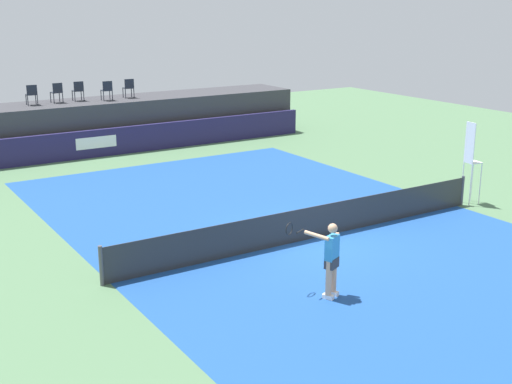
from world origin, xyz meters
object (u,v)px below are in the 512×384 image
object	(u,v)px
spectator_chair_far_left	(32,94)
net_post_near	(101,266)
spectator_chair_right	(107,90)
spectator_chair_center	(78,90)
spectator_chair_left	(57,92)
umpire_chair	(471,157)
net_post_far	(462,191)
tennis_ball	(196,231)
tennis_player	(330,257)
spectator_chair_far_right	(129,87)

from	to	relation	value
spectator_chair_far_left	net_post_near	distance (m)	15.65
spectator_chair_right	net_post_near	size ratio (longest dim) A/B	0.89
spectator_chair_center	spectator_chair_right	distance (m)	1.27
spectator_chair_left	umpire_chair	world-z (taller)	spectator_chair_left
spectator_chair_far_left	spectator_chair_right	distance (m)	3.27
net_post_far	spectator_chair_right	bearing A→B (deg)	113.84
net_post_far	tennis_ball	bearing A→B (deg)	165.35
spectator_chair_left	net_post_near	size ratio (longest dim) A/B	0.89
spectator_chair_right	umpire_chair	bearing A→B (deg)	-65.16
umpire_chair	spectator_chair_center	bearing A→B (deg)	117.48
net_post_far	spectator_chair_left	bearing A→B (deg)	119.51
spectator_chair_far_left	net_post_far	world-z (taller)	spectator_chair_far_left
net_post_far	tennis_player	xyz separation A→B (m)	(-8.22, -3.40, 0.46)
tennis_ball	net_post_near	bearing A→B (deg)	-148.41
spectator_chair_right	spectator_chair_far_right	xyz separation A→B (m)	(1.17, 0.30, 0.00)
tennis_player	net_post_near	bearing A→B (deg)	140.88
spectator_chair_center	tennis_ball	xyz separation A→B (m)	(-0.96, -13.21, -2.66)
spectator_chair_far_right	net_post_far	xyz separation A→B (m)	(5.43, -15.23, -2.19)
net_post_near	tennis_ball	distance (m)	4.37
spectator_chair_far_left	spectator_chair_right	size ratio (longest dim) A/B	1.00
net_post_near	tennis_player	xyz separation A→B (m)	(4.18, -3.40, 0.46)
umpire_chair	net_post_far	bearing A→B (deg)	-176.96
umpire_chair	net_post_far	distance (m)	1.13
spectator_chair_far_right	spectator_chair_left	bearing A→B (deg)	176.88
net_post_near	tennis_ball	bearing A→B (deg)	31.59
tennis_ball	spectator_chair_far_left	bearing A→B (deg)	95.03
spectator_chair_right	umpire_chair	world-z (taller)	spectator_chair_right
spectator_chair_far_left	umpire_chair	xyz separation A→B (m)	(10.15, -15.27, -1.11)
umpire_chair	spectator_chair_far_left	bearing A→B (deg)	123.62
spectator_chair_far_right	tennis_ball	bearing A→B (deg)	-104.17
spectator_chair_left	spectator_chair_center	size ratio (longest dim) A/B	1.00
spectator_chair_right	tennis_player	world-z (taller)	spectator_chair_right
tennis_player	tennis_ball	size ratio (longest dim) A/B	26.03
spectator_chair_left	tennis_ball	bearing A→B (deg)	-89.92
net_post_far	net_post_near	bearing A→B (deg)	180.00
spectator_chair_right	tennis_player	xyz separation A→B (m)	(-1.63, -18.32, -1.73)
net_post_near	spectator_chair_center	bearing A→B (deg)	73.24
spectator_chair_far_right	net_post_far	bearing A→B (deg)	-70.37
net_post_near	tennis_ball	size ratio (longest dim) A/B	14.71
spectator_chair_right	spectator_chair_far_right	bearing A→B (deg)	14.54
spectator_chair_center	tennis_player	distance (m)	18.96
spectator_chair_far_left	net_post_near	size ratio (longest dim) A/B	0.89
spectator_chair_far_left	spectator_chair_left	bearing A→B (deg)	6.27
spectator_chair_far_right	net_post_near	xyz separation A→B (m)	(-6.97, -15.23, -2.19)
umpire_chair	spectator_chair_right	bearing A→B (deg)	114.84
spectator_chair_far_right	net_post_near	world-z (taller)	spectator_chair_far_right
spectator_chair_right	net_post_far	world-z (taller)	spectator_chair_right
spectator_chair_left	tennis_ball	size ratio (longest dim) A/B	13.06
spectator_chair_right	tennis_ball	distance (m)	13.10
tennis_player	umpire_chair	bearing A→B (deg)	21.82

